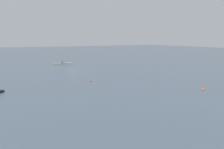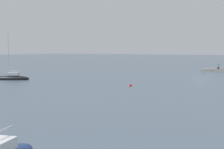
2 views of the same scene
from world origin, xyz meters
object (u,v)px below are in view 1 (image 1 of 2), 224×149
Objects in this scene: person_seated_brown_left at (62,62)px; mooring_buoy_mid at (203,90)px; umbrella_open_green at (62,61)px; mooring_buoy_near at (90,81)px.

mooring_buoy_mid is (-16.23, 62.29, -0.78)m from person_seated_brown_left.
umbrella_open_green is at bearing -90.22° from person_seated_brown_left.
umbrella_open_green reaches higher than mooring_buoy_near.
umbrella_open_green is (-0.00, -0.04, 0.87)m from person_seated_brown_left.
umbrella_open_green reaches higher than mooring_buoy_mid.
person_seated_brown_left is at bearing -94.09° from mooring_buoy_near.
umbrella_open_green is at bearing -94.09° from mooring_buoy_near.
mooring_buoy_mid is (-16.23, 62.33, -1.65)m from umbrella_open_green.
person_seated_brown_left is 1.59× the size of mooring_buoy_near.
mooring_buoy_near is at bearing 85.91° from umbrella_open_green.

